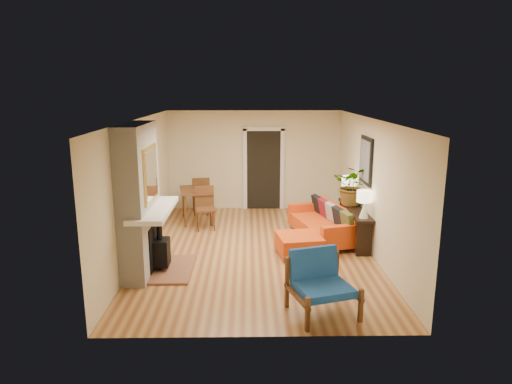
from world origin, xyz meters
The scene contains 10 objects.
room_shell centered at (0.60, 2.63, 1.24)m, with size 6.50×6.50×6.50m.
fireplace centered at (-2.00, -1.00, 1.24)m, with size 1.09×1.68×2.60m.
sofa centered at (1.50, 0.70, 0.34)m, with size 1.34×2.13×0.78m.
ottoman centered at (0.83, -0.30, 0.24)m, with size 0.92×0.92×0.41m.
blue_chair centered at (0.87, -2.53, 0.48)m, with size 1.07×1.05×0.90m.
dining_table centered at (-1.34, 2.06, 0.64)m, with size 0.99×1.85×0.97m.
console_table centered at (2.07, 0.48, 0.58)m, with size 0.34×1.85×0.72m.
lamp_near centered at (2.07, -0.21, 1.06)m, with size 0.30×0.30×0.54m.
lamp_far centered at (2.07, 1.23, 1.06)m, with size 0.30×0.30×0.54m.
houseplant centered at (2.06, 0.76, 1.15)m, with size 0.77×0.67×0.86m, color #1E5919.
Camera 1 is at (-0.14, -8.63, 3.20)m, focal length 32.00 mm.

